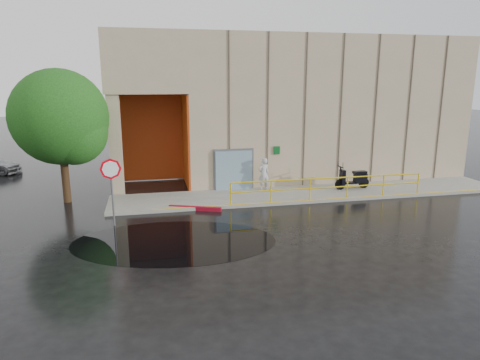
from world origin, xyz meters
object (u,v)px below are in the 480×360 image
Objects in this scene: stop_sign at (111,178)px; person at (264,174)px; tree_near at (63,121)px; red_curb at (195,208)px; scooter at (353,173)px.

person is at bearing 38.54° from stop_sign.
red_curb is at bearing -24.58° from tree_near.
red_curb is (-3.81, -2.37, -0.89)m from person.
stop_sign is (-7.18, -3.77, 0.99)m from person.
red_curb is at bearing 33.44° from stop_sign.
scooter is 12.16m from stop_sign.
tree_near is at bearing 173.73° from scooter.
stop_sign is 0.44× the size of tree_near.
red_curb is at bearing 18.75° from person.
scooter is 0.70× the size of stop_sign.
person is 4.63m from scooter.
scooter reaches higher than red_curb.
scooter is (4.57, -0.79, 0.01)m from person.
stop_sign reaches higher than red_curb.
scooter is at bearing 157.13° from person.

